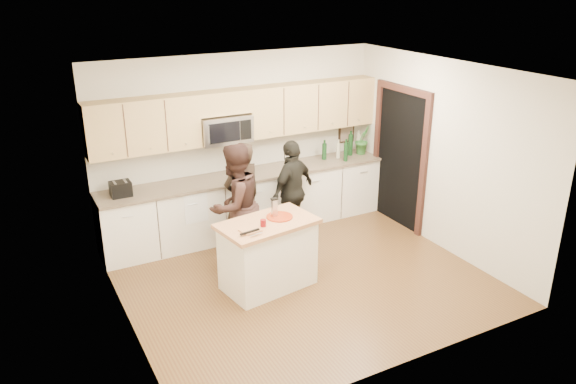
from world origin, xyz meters
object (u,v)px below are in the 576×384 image
woman_left (242,198)px  woman_center (235,206)px  island (268,254)px  woman_right (293,191)px  toaster (121,189)px

woman_left → woman_center: (-0.25, -0.32, 0.05)m
island → woman_center: (-0.11, 0.76, 0.40)m
woman_center → woman_right: size_ratio=1.11×
woman_left → woman_right: 0.80m
woman_left → woman_right: size_ratio=1.05×
toaster → woman_left: 1.66m
toaster → woman_right: (2.35, -0.54, -0.27)m
toaster → woman_right: size_ratio=0.18×
woman_left → woman_center: size_ratio=0.94×
island → woman_center: 0.87m
island → woman_right: 1.47m
island → woman_center: woman_center is taller
island → woman_left: (0.14, 1.09, 0.35)m
woman_left → woman_center: woman_center is taller
woman_right → woman_left: bearing=-25.7°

